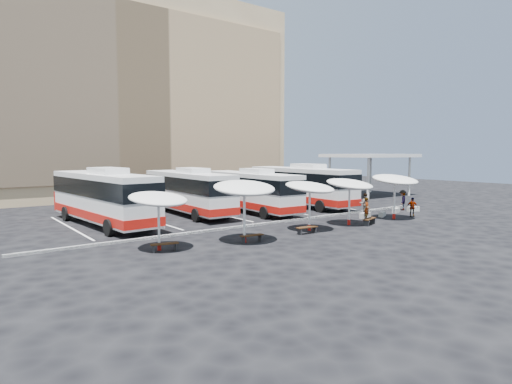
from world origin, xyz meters
TOP-DOWN VIEW (x-y plane):
  - ground at (0.00, 0.00)m, footprint 120.00×120.00m
  - sandstone_building at (0.00, 31.87)m, footprint 42.00×18.25m
  - service_canopy at (24.00, 10.00)m, footprint 10.00×8.00m
  - curb_divider at (0.00, 0.50)m, footprint 34.00×0.25m
  - bay_lines at (0.00, 8.00)m, footprint 24.15×12.00m
  - bus_0 at (-9.76, 7.52)m, footprint 3.96×13.68m
  - bus_1 at (-2.08, 8.80)m, footprint 3.34×12.91m
  - bus_2 at (3.04, 6.62)m, footprint 3.39×12.62m
  - bus_3 at (9.58, 7.06)m, footprint 3.57×13.57m
  - sunshade_0 at (-9.89, -2.72)m, footprint 3.88×3.91m
  - sunshade_1 at (-4.93, -3.78)m, footprint 4.45×4.48m
  - sunshade_2 at (0.89, -3.28)m, footprint 3.94×3.98m
  - sunshade_3 at (4.86, -3.35)m, footprint 3.81×3.85m
  - sunshade_4 at (9.99, -3.61)m, footprint 4.07×4.11m
  - wood_bench_0 at (-9.78, -3.16)m, footprint 1.55×0.69m
  - wood_bench_1 at (-4.55, -4.00)m, footprint 1.49×0.53m
  - wood_bench_2 at (-0.08, -4.06)m, footprint 1.58×0.54m
  - wood_bench_3 at (6.04, -4.28)m, footprint 1.70×0.93m
  - conc_bench_0 at (8.53, -1.88)m, footprint 1.26×0.60m
  - conc_bench_1 at (10.30, -2.24)m, footprint 1.15×0.76m
  - conc_bench_2 at (13.28, -1.50)m, footprint 1.14×0.66m
  - conc_bench_3 at (15.27, -1.92)m, footprint 1.22×0.68m
  - passenger_0 at (7.90, -2.56)m, footprint 0.78×0.71m
  - passenger_1 at (10.41, -0.34)m, footprint 1.12×1.08m
  - passenger_2 at (12.25, -3.76)m, footprint 0.99×0.90m
  - passenger_3 at (15.15, -0.83)m, footprint 1.42×1.25m

SIDE VIEW (x-z plane):
  - ground at x=0.00m, z-range 0.00..0.00m
  - bay_lines at x=0.00m, z-range 0.00..0.01m
  - curb_divider at x=0.00m, z-range 0.00..0.15m
  - conc_bench_2 at x=13.28m, z-range 0.00..0.41m
  - conc_bench_1 at x=10.30m, z-range 0.00..0.41m
  - conc_bench_3 at x=15.27m, z-range 0.00..0.43m
  - conc_bench_0 at x=8.53m, z-range 0.00..0.45m
  - wood_bench_1 at x=-4.55m, z-range 0.12..0.57m
  - wood_bench_0 at x=-9.78m, z-range 0.12..0.58m
  - wood_bench_2 at x=-0.08m, z-range 0.13..0.60m
  - wood_bench_3 at x=6.04m, z-range 0.13..0.64m
  - passenger_2 at x=12.25m, z-range 0.00..1.62m
  - passenger_0 at x=7.90m, z-range 0.00..1.78m
  - passenger_1 at x=10.41m, z-range 0.00..1.82m
  - passenger_3 at x=15.15m, z-range 0.00..1.90m
  - bus_2 at x=3.04m, z-range 0.04..4.01m
  - bus_1 at x=-2.08m, z-range 0.04..4.11m
  - bus_3 at x=9.58m, z-range 0.05..4.32m
  - bus_0 at x=-9.76m, z-range 0.05..4.33m
  - sunshade_0 at x=-9.89m, z-range 1.16..4.49m
  - sunshade_2 at x=0.89m, z-range 1.22..4.73m
  - sunshade_3 at x=4.86m, z-range 1.24..4.80m
  - sunshade_4 at x=9.99m, z-range 1.31..5.04m
  - sunshade_1 at x=-4.93m, z-range 1.34..5.16m
  - service_canopy at x=24.00m, z-range 2.27..7.47m
  - sandstone_building at x=0.00m, z-range -2.17..27.43m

